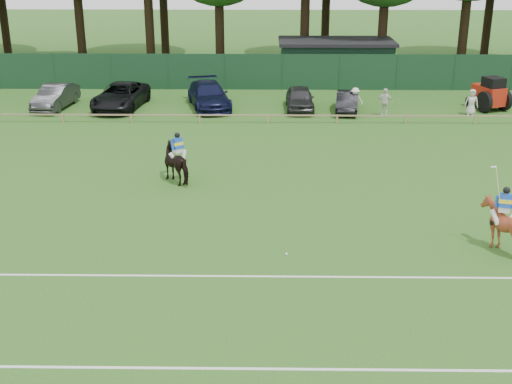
{
  "coord_description": "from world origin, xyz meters",
  "views": [
    {
      "loc": [
        0.83,
        -20.66,
        10.42
      ],
      "look_at": [
        0.5,
        3.0,
        1.4
      ],
      "focal_mm": 48.0,
      "sensor_mm": 36.0,
      "label": 1
    }
  ],
  "objects_px": {
    "estate_black": "(347,102)",
    "tractor": "(490,94)",
    "spectator_left": "(355,100)",
    "hatch_grey": "(300,99)",
    "polo_ball": "(286,254)",
    "spectator_mid": "(385,102)",
    "suv_black": "(120,96)",
    "sedan_navy": "(209,95)",
    "utility_shed": "(336,60)",
    "spectator_right": "(472,102)",
    "sedan_grey": "(55,96)",
    "horse_dark": "(178,163)",
    "horse_chestnut": "(502,226)"
  },
  "relations": [
    {
      "from": "hatch_grey",
      "to": "polo_ball",
      "type": "xyz_separation_m",
      "value": [
        -1.38,
        -20.61,
        -0.67
      ]
    },
    {
      "from": "suv_black",
      "to": "polo_ball",
      "type": "distance_m",
      "value": 23.1
    },
    {
      "from": "horse_chestnut",
      "to": "sedan_navy",
      "type": "xyz_separation_m",
      "value": [
        -11.76,
        20.57,
        -0.12
      ]
    },
    {
      "from": "tractor",
      "to": "spectator_left",
      "type": "bearing_deg",
      "value": 164.71
    },
    {
      "from": "spectator_left",
      "to": "utility_shed",
      "type": "xyz_separation_m",
      "value": [
        -0.33,
        9.42,
        0.77
      ]
    },
    {
      "from": "spectator_mid",
      "to": "utility_shed",
      "type": "bearing_deg",
      "value": 110.16
    },
    {
      "from": "spectator_left",
      "to": "polo_ball",
      "type": "xyz_separation_m",
      "value": [
        -4.74,
        -20.0,
        -0.72
      ]
    },
    {
      "from": "hatch_grey",
      "to": "utility_shed",
      "type": "height_order",
      "value": "utility_shed"
    },
    {
      "from": "hatch_grey",
      "to": "spectator_right",
      "type": "height_order",
      "value": "spectator_right"
    },
    {
      "from": "spectator_left",
      "to": "spectator_right",
      "type": "xyz_separation_m",
      "value": [
        6.96,
        -0.59,
        0.03
      ]
    },
    {
      "from": "sedan_grey",
      "to": "suv_black",
      "type": "xyz_separation_m",
      "value": [
        4.11,
        0.02,
        0.04
      ]
    },
    {
      "from": "sedan_grey",
      "to": "spectator_right",
      "type": "xyz_separation_m",
      "value": [
        25.67,
        -1.44,
        0.06
      ]
    },
    {
      "from": "estate_black",
      "to": "spectator_left",
      "type": "height_order",
      "value": "spectator_left"
    },
    {
      "from": "hatch_grey",
      "to": "polo_ball",
      "type": "height_order",
      "value": "hatch_grey"
    },
    {
      "from": "spectator_left",
      "to": "spectator_mid",
      "type": "height_order",
      "value": "spectator_mid"
    },
    {
      "from": "sedan_grey",
      "to": "spectator_mid",
      "type": "height_order",
      "value": "spectator_mid"
    },
    {
      "from": "spectator_mid",
      "to": "tractor",
      "type": "distance_m",
      "value": 7.0
    },
    {
      "from": "polo_ball",
      "to": "utility_shed",
      "type": "height_order",
      "value": "utility_shed"
    },
    {
      "from": "spectator_mid",
      "to": "utility_shed",
      "type": "distance_m",
      "value": 10.49
    },
    {
      "from": "utility_shed",
      "to": "horse_chestnut",
      "type": "bearing_deg",
      "value": -84.01
    },
    {
      "from": "suv_black",
      "to": "hatch_grey",
      "type": "relative_size",
      "value": 1.33
    },
    {
      "from": "suv_black",
      "to": "spectator_right",
      "type": "xyz_separation_m",
      "value": [
        21.56,
        -1.46,
        0.02
      ]
    },
    {
      "from": "sedan_navy",
      "to": "tractor",
      "type": "xyz_separation_m",
      "value": [
        17.52,
        -0.32,
        0.2
      ]
    },
    {
      "from": "spectator_mid",
      "to": "hatch_grey",
      "type": "bearing_deg",
      "value": 172.98
    },
    {
      "from": "suv_black",
      "to": "utility_shed",
      "type": "distance_m",
      "value": 16.66
    },
    {
      "from": "suv_black",
      "to": "hatch_grey",
      "type": "xyz_separation_m",
      "value": [
        11.24,
        -0.27,
        -0.06
      ]
    },
    {
      "from": "estate_black",
      "to": "tractor",
      "type": "bearing_deg",
      "value": 11.59
    },
    {
      "from": "spectator_right",
      "to": "polo_ball",
      "type": "bearing_deg",
      "value": -109.89
    },
    {
      "from": "hatch_grey",
      "to": "polo_ball",
      "type": "bearing_deg",
      "value": -93.89
    },
    {
      "from": "sedan_grey",
      "to": "spectator_left",
      "type": "bearing_deg",
      "value": 4.34
    },
    {
      "from": "sedan_navy",
      "to": "hatch_grey",
      "type": "xyz_separation_m",
      "value": [
        5.7,
        -0.51,
        -0.07
      ]
    },
    {
      "from": "suv_black",
      "to": "sedan_navy",
      "type": "height_order",
      "value": "sedan_navy"
    },
    {
      "from": "horse_dark",
      "to": "horse_chestnut",
      "type": "bearing_deg",
      "value": 109.2
    },
    {
      "from": "spectator_mid",
      "to": "tractor",
      "type": "xyz_separation_m",
      "value": [
        6.8,
        1.65,
        0.13
      ]
    },
    {
      "from": "horse_dark",
      "to": "sedan_navy",
      "type": "bearing_deg",
      "value": -132.29
    },
    {
      "from": "estate_black",
      "to": "spectator_left",
      "type": "relative_size",
      "value": 2.44
    },
    {
      "from": "polo_ball",
      "to": "estate_black",
      "type": "bearing_deg",
      "value": 78.0
    },
    {
      "from": "sedan_grey",
      "to": "hatch_grey",
      "type": "relative_size",
      "value": 1.07
    },
    {
      "from": "suv_black",
      "to": "tractor",
      "type": "xyz_separation_m",
      "value": [
        23.07,
        -0.08,
        0.21
      ]
    },
    {
      "from": "spectator_right",
      "to": "polo_ball",
      "type": "distance_m",
      "value": 22.69
    },
    {
      "from": "polo_ball",
      "to": "utility_shed",
      "type": "distance_m",
      "value": 29.79
    },
    {
      "from": "sedan_navy",
      "to": "spectator_mid",
      "type": "xyz_separation_m",
      "value": [
        10.72,
        -1.97,
        0.06
      ]
    },
    {
      "from": "spectator_left",
      "to": "utility_shed",
      "type": "distance_m",
      "value": 9.46
    },
    {
      "from": "horse_chestnut",
      "to": "sedan_grey",
      "type": "relative_size",
      "value": 0.4
    },
    {
      "from": "horse_chestnut",
      "to": "spectator_mid",
      "type": "bearing_deg",
      "value": -71.88
    },
    {
      "from": "suv_black",
      "to": "spectator_left",
      "type": "distance_m",
      "value": 14.63
    },
    {
      "from": "horse_dark",
      "to": "spectator_mid",
      "type": "height_order",
      "value": "horse_dark"
    },
    {
      "from": "horse_dark",
      "to": "polo_ball",
      "type": "bearing_deg",
      "value": 80.66
    },
    {
      "from": "utility_shed",
      "to": "suv_black",
      "type": "bearing_deg",
      "value": -149.1
    },
    {
      "from": "spectator_mid",
      "to": "polo_ball",
      "type": "distance_m",
      "value": 20.21
    }
  ]
}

